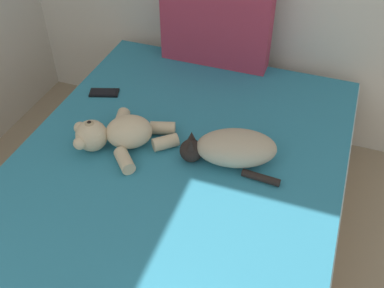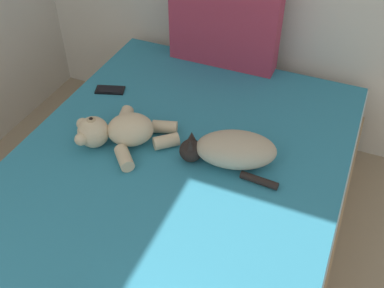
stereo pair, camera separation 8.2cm
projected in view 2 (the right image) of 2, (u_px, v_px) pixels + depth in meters
name	position (u px, v px, depth m)	size (l,w,h in m)	color
bed	(166.00, 219.00, 2.05)	(1.45, 2.09, 0.50)	#9E7A56
patterned_cushion	(224.00, 19.00, 2.41)	(0.59, 0.13, 0.52)	#A5334C
cat	(231.00, 150.00, 1.92)	(0.44, 0.28, 0.15)	tan
teddy_bear	(120.00, 131.00, 2.02)	(0.46, 0.37, 0.15)	beige
cell_phone	(110.00, 90.00, 2.36)	(0.16, 0.12, 0.01)	black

